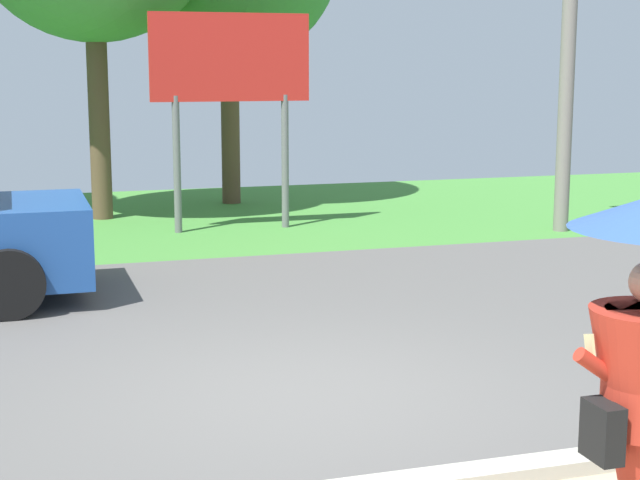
% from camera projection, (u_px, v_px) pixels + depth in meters
% --- Properties ---
extents(ground_plane, '(40.00, 22.00, 0.20)m').
position_uv_depth(ground_plane, '(233.00, 315.00, 10.90)').
color(ground_plane, '#565451').
extents(roadside_billboard, '(2.60, 0.12, 3.50)m').
position_uv_depth(roadside_billboard, '(231.00, 73.00, 15.86)').
color(roadside_billboard, slate).
rests_on(roadside_billboard, ground_plane).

